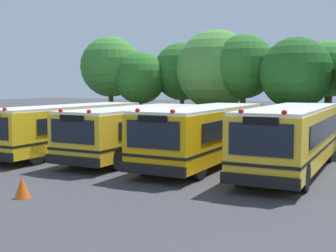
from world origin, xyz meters
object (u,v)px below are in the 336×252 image
Objects in this scene: school_bus_2 at (205,132)px; tree_3 at (218,71)px; tree_2 at (184,72)px; school_bus_1 at (136,130)px; tree_5 at (293,73)px; school_bus_0 at (70,126)px; tree_1 at (141,78)px; tree_4 at (245,66)px; traffic_cone at (22,188)px; school_bus_3 at (292,136)px; tree_6 at (332,70)px; tree_0 at (111,67)px.

tree_3 reaches higher than school_bus_2.
tree_3 reaches higher than tree_2.
tree_5 is (5.85, 7.37, 2.83)m from school_bus_1.
tree_1 reaches higher than school_bus_0.
tree_2 is at bearing 161.29° from tree_5.
tree_4 is 3.30m from tree_5.
traffic_cone is at bearing -89.09° from tree_3.
tree_6 is (0.11, 10.26, 2.95)m from school_bus_3.
tree_4 reaches higher than traffic_cone.
school_bus_2 is 1.56× the size of tree_6.
tree_4 is at bearing -108.37° from school_bus_1.
school_bus_0 is 10.61m from tree_3.
tree_4 is at bearing -61.59° from school_bus_3.
tree_3 is at bearing -168.77° from tree_6.
tree_4 reaches higher than tree_6.
tree_4 reaches higher than tree_1.
school_bus_1 is 3.68m from school_bus_2.
school_bus_2 is at bearing -110.73° from tree_6.
tree_1 is 0.94× the size of tree_5.
tree_5 is (12.88, -0.73, -0.58)m from tree_0.
tree_3 reaches higher than tree_6.
tree_3 reaches higher than traffic_cone.
tree_0 reaches higher than tree_1.
tree_1 reaches higher than school_bus_2.
school_bus_2 is 13.91m from tree_0.
tree_3 is (4.61, 9.06, 3.03)m from school_bus_0.
tree_0 is at bearing -68.96° from school_bus_0.
tree_6 reaches higher than school_bus_0.
school_bus_1 is 13.00m from tree_6.
tree_2 is at bearing -98.19° from school_bus_0.
school_bus_0 is 1.66× the size of tree_5.
tree_1 is 7.42m from tree_4.
traffic_cone is (-6.37, -8.22, -1.11)m from school_bus_3.
tree_4 is at bearing -83.59° from school_bus_2.
tree_2 reaches higher than school_bus_1.
tree_1 is at bearing -84.24° from school_bus_0.
tree_0 is at bearing 176.76° from tree_5.
school_bus_2 is 9.09m from tree_4.
school_bus_1 is at bearing -77.18° from tree_2.
school_bus_2 is (7.48, 0.15, 0.04)m from school_bus_0.
school_bus_1 is 7.45m from school_bus_3.
tree_2 is (1.49, 10.41, 3.08)m from school_bus_0.
school_bus_2 is 8.70m from traffic_cone.
school_bus_3 is at bearing -34.65° from tree_1.
tree_5 reaches higher than school_bus_1.
school_bus_2 is 0.98× the size of school_bus_3.
tree_6 is (1.70, 2.76, 0.22)m from tree_5.
tree_5 reaches higher than school_bus_2.
traffic_cone is at bearing 121.11° from school_bus_0.
tree_2 is 0.98× the size of tree_4.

